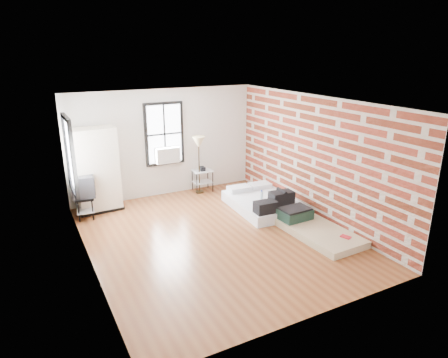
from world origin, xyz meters
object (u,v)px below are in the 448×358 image
wardrobe (97,170)px  floor_lamp (199,145)px  mattress_main (264,202)px  tv_stand (83,187)px  mattress_bare (313,228)px  side_table (202,175)px

wardrobe → floor_lamp: 2.68m
mattress_main → wardrobe: wardrobe is taller
mattress_main → wardrobe: 4.10m
floor_lamp → tv_stand: (-3.04, -0.25, -0.60)m
wardrobe → floor_lamp: wardrobe is taller
mattress_bare → mattress_main: bearing=94.3°
mattress_main → floor_lamp: (-0.92, 1.82, 1.16)m
mattress_bare → tv_stand: bearing=140.4°
mattress_bare → tv_stand: (-4.14, 3.20, 0.60)m
mattress_bare → tv_stand: size_ratio=1.89×
mattress_main → side_table: (-0.79, 1.89, 0.30)m
wardrobe → mattress_main: bearing=-29.8°
mattress_main → floor_lamp: 2.34m
wardrobe → tv_stand: (-0.38, -0.25, -0.28)m
mattress_bare → side_table: side_table is taller
tv_stand → wardrobe: bearing=39.2°
mattress_bare → wardrobe: (-3.75, 3.45, 0.89)m
wardrobe → mattress_bare: bearing=-45.4°
side_table → wardrobe: bearing=-178.6°
mattress_main → tv_stand: 4.29m
tv_stand → mattress_bare: bearing=-31.6°
mattress_main → side_table: size_ratio=2.89×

